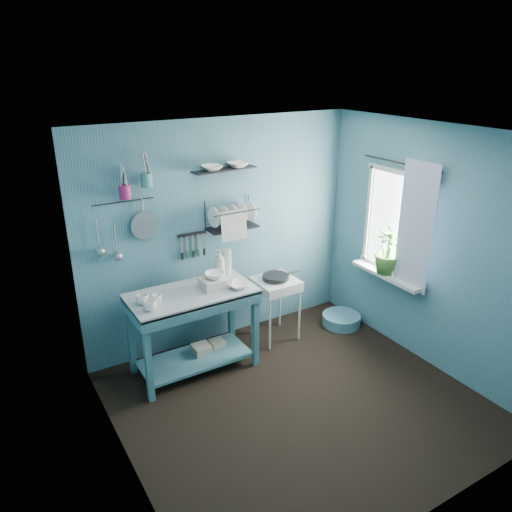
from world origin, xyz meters
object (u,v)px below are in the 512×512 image
dish_rack (232,214)px  colander (144,225)px  soap_bottle (220,263)px  utensil_cup_teal (146,180)px  hotplate_stand (275,309)px  frying_pan (276,277)px  storage_tin_small (217,348)px  mug_right (142,299)px  work_counter (194,331)px  floor_basin (341,320)px  mug_left (150,306)px  water_bottle (227,261)px  utensil_cup_magenta (125,192)px  potted_plant (388,251)px  wash_tub (215,283)px  storage_tin_large (202,354)px  mug_mid (157,299)px

dish_rack → colander: 0.95m
soap_bottle → utensil_cup_teal: bearing=162.4°
hotplate_stand → colander: colander is taller
frying_pan → dish_rack: bearing=149.1°
utensil_cup_teal → storage_tin_small: utensil_cup_teal is taller
mug_right → frying_pan: bearing=4.1°
work_counter → floor_basin: work_counter is taller
mug_left → mug_right: same height
mug_left → utensil_cup_teal: bearing=66.3°
water_bottle → storage_tin_small: (-0.22, -0.14, -0.93)m
utensil_cup_magenta → utensil_cup_teal: bearing=0.0°
storage_tin_small → mug_left: bearing=-162.9°
colander → potted_plant: (2.38, -0.97, -0.43)m
mug_right → soap_bottle: 0.95m
colander → potted_plant: bearing=-22.2°
dish_rack → floor_basin: (1.26, -0.43, -1.43)m
soap_bottle → hotplate_stand: size_ratio=0.41×
utensil_cup_magenta → utensil_cup_teal: (0.22, 0.00, 0.09)m
utensil_cup_magenta → potted_plant: (2.55, -0.94, -0.80)m
wash_tub → storage_tin_large: 0.85m
wash_tub → dish_rack: 0.79m
potted_plant → storage_tin_large: potted_plant is taller
mug_right → dish_rack: dish_rack is taller
mug_right → potted_plant: 2.66m
potted_plant → storage_tin_large: size_ratio=2.30×
utensil_cup_magenta → floor_basin: 3.03m
hotplate_stand → floor_basin: (0.85, -0.18, -0.30)m
colander → storage_tin_large: (0.38, -0.39, -1.40)m
wash_tub → potted_plant: potted_plant is taller
utensil_cup_magenta → utensil_cup_teal: size_ratio=1.00×
water_bottle → colander: 0.96m
potted_plant → storage_tin_small: potted_plant is taller
mug_mid → hotplate_stand: mug_mid is taller
mug_right → utensil_cup_magenta: utensil_cup_magenta is taller
mug_left → storage_tin_large: size_ratio=0.56×
work_counter → mug_mid: bearing=-179.3°
water_bottle → colander: size_ratio=1.00×
soap_bottle → hotplate_stand: (0.65, -0.09, -0.68)m
mug_left → mug_mid: 0.14m
work_counter → wash_tub: wash_tub is taller
utensil_cup_magenta → potted_plant: 2.84m
mug_right → potted_plant: (2.60, -0.54, 0.14)m
storage_tin_large → storage_tin_small: storage_tin_large is taller
hotplate_stand → utensil_cup_magenta: size_ratio=5.64×
soap_bottle → water_bottle: (0.10, 0.02, -0.01)m
wash_tub → storage_tin_small: bearing=63.4°
wash_tub → colander: bearing=139.2°
frying_pan → colander: size_ratio=1.07×
utensil_cup_magenta → storage_tin_large: utensil_cup_magenta is taller
frying_pan → colander: bearing=166.5°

